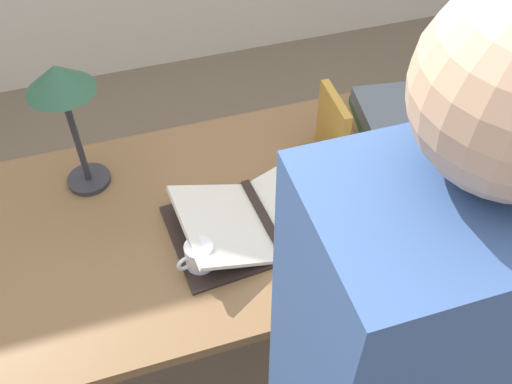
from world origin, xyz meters
TOP-DOWN VIEW (x-y plane):
  - ground_plane at (0.00, 0.00)m, footprint 12.00×12.00m
  - reading_desk at (0.00, 0.00)m, footprint 1.39×0.78m
  - open_book at (0.03, -0.07)m, footprint 0.53×0.34m
  - book_stack_tall at (0.51, 0.13)m, footprint 0.27×0.33m
  - book_standing_upright at (0.30, 0.13)m, footprint 0.03×0.18m
  - reading_lamp at (-0.41, 0.23)m, footprint 0.18×0.18m
  - coffee_mug at (-0.17, -0.16)m, footprint 0.10×0.07m

SIDE VIEW (x-z plane):
  - ground_plane at x=0.00m, z-range 0.00..0.00m
  - reading_desk at x=0.00m, z-range 0.27..0.99m
  - open_book at x=0.03m, z-range 0.70..0.79m
  - coffee_mug at x=-0.17m, z-range 0.72..0.80m
  - book_stack_tall at x=0.51m, z-range 0.72..0.84m
  - book_standing_upright at x=0.30m, z-range 0.72..0.93m
  - reading_lamp at x=-0.41m, z-range 0.84..1.24m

